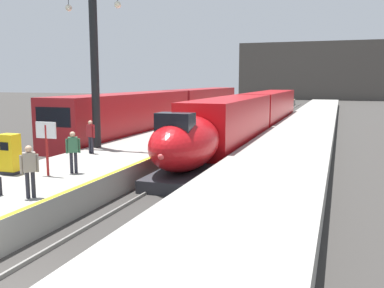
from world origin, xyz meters
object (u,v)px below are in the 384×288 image
object	(u,v)px
ticket_machine_yellow	(10,155)
departure_info_board	(46,138)
regional_train_adjacent	(174,108)
passenger_far_waiting	(91,134)
highspeed_train_main	(250,116)
passenger_mid_platform	(73,149)
station_column_mid	(94,53)
passenger_near_edge	(30,167)

from	to	relation	value
ticket_machine_yellow	departure_info_board	bearing A→B (deg)	6.40
regional_train_adjacent	passenger_far_waiting	world-z (taller)	regional_train_adjacent
highspeed_train_main	ticket_machine_yellow	xyz separation A→B (m)	(-5.55, -20.50, -0.14)
regional_train_adjacent	departure_info_board	size ratio (longest dim) A/B	17.26
regional_train_adjacent	passenger_mid_platform	bearing A→B (deg)	-78.21
highspeed_train_main	station_column_mid	distance (m)	15.31
passenger_mid_platform	passenger_far_waiting	xyz separation A→B (m)	(-1.93, 4.33, 0.00)
highspeed_train_main	ticket_machine_yellow	size ratio (longest dim) A/B	23.44
station_column_mid	passenger_near_edge	distance (m)	11.17
passenger_far_waiting	ticket_machine_yellow	bearing A→B (deg)	-94.44
station_column_mid	ticket_machine_yellow	size ratio (longest dim) A/B	5.34
passenger_far_waiting	highspeed_train_main	bearing A→B (deg)	71.38
regional_train_adjacent	departure_info_board	bearing A→B (deg)	-80.15
highspeed_train_main	regional_train_adjacent	distance (m)	8.96
ticket_machine_yellow	departure_info_board	xyz separation A→B (m)	(1.64, 0.18, 0.77)
passenger_near_edge	departure_info_board	xyz separation A→B (m)	(-1.55, 2.86, 0.52)
station_column_mid	passenger_mid_platform	bearing A→B (deg)	-66.39
station_column_mid	departure_info_board	size ratio (longest dim) A/B	4.03
passenger_near_edge	ticket_machine_yellow	world-z (taller)	passenger_near_edge
passenger_mid_platform	departure_info_board	xyz separation A→B (m)	(-0.69, -0.72, 0.52)
station_column_mid	highspeed_train_main	bearing A→B (deg)	66.32
passenger_mid_platform	departure_info_board	distance (m)	1.13
passenger_near_edge	departure_info_board	distance (m)	3.30
passenger_far_waiting	regional_train_adjacent	bearing A→B (deg)	98.81
passenger_far_waiting	ticket_machine_yellow	xyz separation A→B (m)	(-0.41, -5.24, -0.25)
regional_train_adjacent	passenger_near_edge	world-z (taller)	regional_train_adjacent
ticket_machine_yellow	station_column_mid	bearing A→B (deg)	92.84
ticket_machine_yellow	passenger_mid_platform	bearing A→B (deg)	21.15
station_column_mid	passenger_far_waiting	distance (m)	4.63
passenger_mid_platform	highspeed_train_main	bearing A→B (deg)	80.69
highspeed_train_main	passenger_near_edge	bearing A→B (deg)	-95.81
highspeed_train_main	passenger_mid_platform	distance (m)	19.86
passenger_far_waiting	ticket_machine_yellow	distance (m)	5.26
station_column_mid	passenger_mid_platform	xyz separation A→B (m)	(2.69, -6.15, -4.20)
highspeed_train_main	station_column_mid	world-z (taller)	station_column_mid
regional_train_adjacent	passenger_near_edge	bearing A→B (deg)	-78.00
passenger_far_waiting	departure_info_board	bearing A→B (deg)	-76.26
passenger_mid_platform	passenger_far_waiting	distance (m)	4.74
regional_train_adjacent	passenger_mid_platform	xyz separation A→B (m)	(4.89, -23.42, -0.09)
passenger_near_edge	passenger_mid_platform	distance (m)	3.68
station_column_mid	departure_info_board	distance (m)	8.04
passenger_mid_platform	ticket_machine_yellow	xyz separation A→B (m)	(-2.34, -0.90, -0.25)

